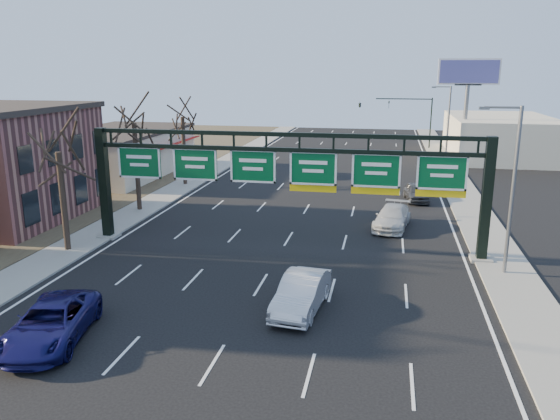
% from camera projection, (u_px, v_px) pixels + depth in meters
% --- Properties ---
extents(ground, '(160.00, 160.00, 0.00)m').
position_uv_depth(ground, '(251.00, 300.00, 26.21)').
color(ground, black).
rests_on(ground, ground).
extents(sidewalk_left, '(3.00, 120.00, 0.12)m').
position_uv_depth(sidewalk_left, '(165.00, 196.00, 47.60)').
color(sidewalk_left, gray).
rests_on(sidewalk_left, ground).
extents(sidewalk_right, '(3.00, 120.00, 0.12)m').
position_uv_depth(sidewalk_right, '(471.00, 210.00, 42.79)').
color(sidewalk_right, gray).
rests_on(sidewalk_right, ground).
extents(dirt_strip_left, '(21.00, 120.00, 0.06)m').
position_uv_depth(dirt_strip_left, '(40.00, 190.00, 49.89)').
color(dirt_strip_left, '#473D2B').
rests_on(dirt_strip_left, ground).
extents(lane_markings, '(21.60, 120.00, 0.01)m').
position_uv_depth(lane_markings, '(310.00, 203.00, 45.21)').
color(lane_markings, white).
rests_on(lane_markings, ground).
extents(sign_gantry, '(24.60, 1.20, 7.20)m').
position_uv_depth(sign_gantry, '(285.00, 175.00, 32.62)').
color(sign_gantry, black).
rests_on(sign_gantry, ground).
extents(brick_block, '(10.40, 12.40, 8.30)m').
position_uv_depth(brick_block, '(1.00, 163.00, 39.65)').
color(brick_block, '#894B4B').
rests_on(brick_block, ground).
extents(cream_strip, '(10.90, 18.40, 4.70)m').
position_uv_depth(cream_strip, '(120.00, 152.00, 57.20)').
color(cream_strip, '#BCB59C').
rests_on(cream_strip, ground).
extents(building_right_distant, '(12.00, 20.00, 5.00)m').
position_uv_depth(building_right_distant, '(499.00, 136.00, 69.33)').
color(building_right_distant, '#BCB59C').
rests_on(building_right_distant, ground).
extents(tree_gantry, '(3.60, 3.60, 8.48)m').
position_uv_depth(tree_gantry, '(56.00, 134.00, 31.58)').
color(tree_gantry, '#2F221A').
rests_on(tree_gantry, sidewalk_left).
extents(tree_mid, '(3.60, 3.60, 9.24)m').
position_uv_depth(tree_mid, '(133.00, 109.00, 40.90)').
color(tree_mid, '#2F221A').
rests_on(tree_mid, sidewalk_left).
extents(tree_far, '(3.60, 3.60, 8.86)m').
position_uv_depth(tree_far, '(182.00, 106.00, 50.49)').
color(tree_far, '#2F221A').
rests_on(tree_far, sidewalk_left).
extents(streetlight_near, '(2.15, 0.22, 9.00)m').
position_uv_depth(streetlight_near, '(511.00, 182.00, 28.30)').
color(streetlight_near, slate).
rests_on(streetlight_near, sidewalk_right).
extents(streetlight_far, '(2.15, 0.22, 9.00)m').
position_uv_depth(streetlight_far, '(447.00, 122.00, 60.60)').
color(streetlight_far, slate).
rests_on(streetlight_far, sidewalk_right).
extents(billboard_right, '(7.00, 0.50, 12.00)m').
position_uv_depth(billboard_right, '(468.00, 84.00, 63.86)').
color(billboard_right, slate).
rests_on(billboard_right, ground).
extents(traffic_signal_mast, '(10.16, 0.54, 7.00)m').
position_uv_depth(traffic_signal_mast, '(386.00, 108.00, 76.01)').
color(traffic_signal_mast, black).
rests_on(traffic_signal_mast, ground).
extents(car_blue_suv, '(3.78, 6.19, 1.60)m').
position_uv_depth(car_blue_suv, '(51.00, 323.00, 22.08)').
color(car_blue_suv, '#13124F').
rests_on(car_blue_suv, ground).
extents(car_silver_sedan, '(2.28, 5.19, 1.66)m').
position_uv_depth(car_silver_sedan, '(301.00, 293.00, 24.95)').
color(car_silver_sedan, silver).
rests_on(car_silver_sedan, ground).
extents(car_white_wagon, '(2.92, 5.50, 1.52)m').
position_uv_depth(car_white_wagon, '(392.00, 217.00, 38.00)').
color(car_white_wagon, silver).
rests_on(car_white_wagon, ground).
extents(car_grey_far, '(2.23, 4.52, 1.48)m').
position_uv_depth(car_grey_far, '(416.00, 192.00, 45.89)').
color(car_grey_far, '#38393C').
rests_on(car_grey_far, ground).
extents(car_silver_distant, '(2.29, 4.52, 1.42)m').
position_uv_depth(car_silver_distant, '(317.00, 169.00, 56.53)').
color(car_silver_distant, silver).
rests_on(car_silver_distant, ground).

